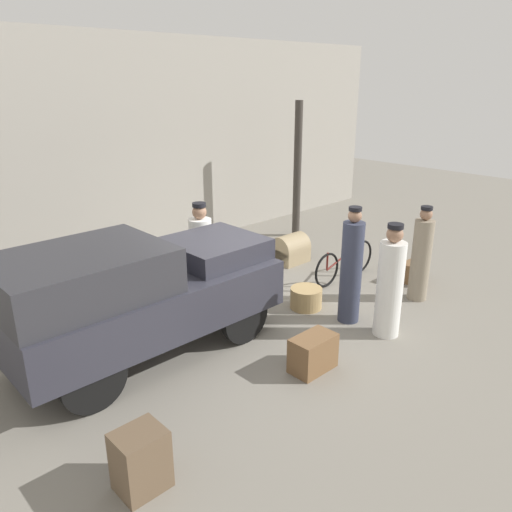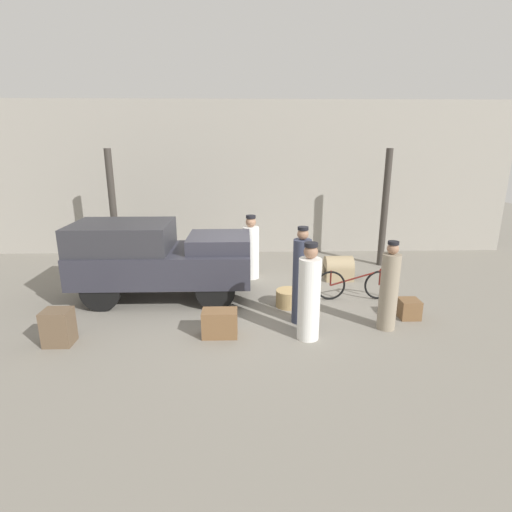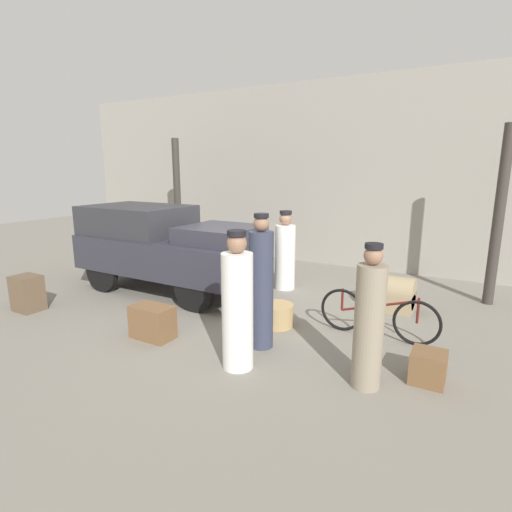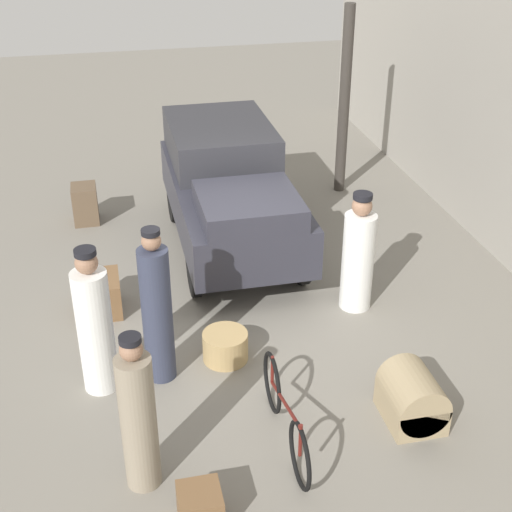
{
  "view_description": "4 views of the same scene",
  "coord_description": "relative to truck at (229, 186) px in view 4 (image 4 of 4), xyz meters",
  "views": [
    {
      "loc": [
        -4.96,
        -5.26,
        3.65
      ],
      "look_at": [
        0.2,
        0.2,
        0.95
      ],
      "focal_mm": 35.0,
      "sensor_mm": 36.0,
      "label": 1
    },
    {
      "loc": [
        -0.04,
        -8.07,
        3.31
      ],
      "look_at": [
        0.2,
        0.2,
        0.95
      ],
      "focal_mm": 28.0,
      "sensor_mm": 36.0,
      "label": 2
    },
    {
      "loc": [
        3.52,
        -5.6,
        2.43
      ],
      "look_at": [
        0.2,
        0.2,
        0.95
      ],
      "focal_mm": 28.0,
      "sensor_mm": 36.0,
      "label": 3
    },
    {
      "loc": [
        7.5,
        -1.44,
        5.11
      ],
      "look_at": [
        0.2,
        0.2,
        0.95
      ],
      "focal_mm": 50.0,
      "sensor_mm": 36.0,
      "label": 4
    }
  ],
  "objects": [
    {
      "name": "bicycle",
      "position": [
        4.28,
        -0.27,
        -0.61
      ],
      "size": [
        1.72,
        0.04,
        0.69
      ],
      "color": "black",
      "rests_on": "ground"
    },
    {
      "name": "conductor_in_dark_uniform",
      "position": [
        2.99,
        -2.02,
        -0.16
      ],
      "size": [
        0.38,
        0.38,
        1.72
      ],
      "color": "white",
      "rests_on": "ground"
    },
    {
      "name": "wicker_basket",
      "position": [
        2.81,
        -0.59,
        -0.77
      ],
      "size": [
        0.53,
        0.53,
        0.35
      ],
      "color": "tan",
      "rests_on": "ground"
    },
    {
      "name": "suitcase_tan_flat",
      "position": [
        1.45,
        -1.9,
        -0.7
      ],
      "size": [
        0.62,
        0.37,
        0.48
      ],
      "color": "brown",
      "rests_on": "ground"
    },
    {
      "name": "trunk_wicker_pale",
      "position": [
        5.09,
        -1.24,
        -0.76
      ],
      "size": [
        0.38,
        0.38,
        0.37
      ],
      "color": "brown",
      "rests_on": "ground"
    },
    {
      "name": "trunk_umber_medium",
      "position": [
        4.24,
        1.1,
        -0.69
      ],
      "size": [
        0.68,
        0.55,
        0.59
      ],
      "color": "#9E8966",
      "rests_on": "ground"
    },
    {
      "name": "canopy_pillar_left",
      "position": [
        -1.59,
        2.27,
        0.64
      ],
      "size": [
        0.18,
        0.18,
        3.17
      ],
      "color": "#38332D",
      "rests_on": "ground"
    },
    {
      "name": "porter_with_bicycle",
      "position": [
        2.95,
        -1.35,
        -0.08
      ],
      "size": [
        0.33,
        0.33,
        1.85
      ],
      "color": "#33384C",
      "rests_on": "ground"
    },
    {
      "name": "ground_plane",
      "position": [
        1.94,
        -0.28,
        -0.95
      ],
      "size": [
        30.0,
        30.0,
        0.0
      ],
      "primitive_type": "plane",
      "color": "gray"
    },
    {
      "name": "truck",
      "position": [
        0.0,
        0.0,
        0.0
      ],
      "size": [
        3.75,
        1.63,
        1.67
      ],
      "color": "black",
      "rests_on": "ground"
    },
    {
      "name": "porter_carrying_trunk",
      "position": [
        2.05,
        1.26,
        -0.22
      ],
      "size": [
        0.41,
        0.41,
        1.6
      ],
      "color": "white",
      "rests_on": "ground"
    },
    {
      "name": "suitcase_small_leather",
      "position": [
        -1.26,
        -2.12,
        -0.64
      ],
      "size": [
        0.46,
        0.39,
        0.62
      ],
      "color": "brown",
      "rests_on": "ground"
    },
    {
      "name": "porter_lifting_near_truck",
      "position": [
        4.49,
        -1.68,
        -0.18
      ],
      "size": [
        0.33,
        0.33,
        1.65
      ],
      "color": "gray",
      "rests_on": "ground"
    }
  ]
}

